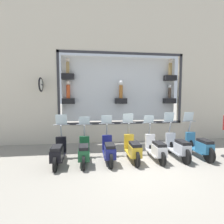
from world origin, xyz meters
The scene contains 9 objects.
ground_plane centered at (0.00, 0.00, 0.00)m, with size 120.00×120.00×0.00m, color gray.
building_facade centered at (3.60, 0.00, 4.47)m, with size 1.25×36.00×8.73m.
scooter_teal_0 centered at (0.68, -2.47, 0.45)m, with size 1.81×0.61×1.67m.
scooter_silver_1 centered at (0.68, -1.61, 0.44)m, with size 1.81×0.60×1.66m.
scooter_white_2 centered at (0.67, -0.74, 0.42)m, with size 1.79×0.60×1.56m.
scooter_yellow_3 centered at (0.67, 0.12, 0.44)m, with size 1.80×0.61×1.64m.
scooter_navy_4 centered at (0.67, 0.99, 0.43)m, with size 1.80×0.60×1.58m.
scooter_green_5 centered at (0.67, 1.85, 0.41)m, with size 1.79×0.61×1.54m.
scooter_black_6 centered at (0.67, 2.72, 0.42)m, with size 1.79×0.61×1.63m.
Camera 1 is at (-5.30, 1.67, 2.28)m, focal length 28.00 mm.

